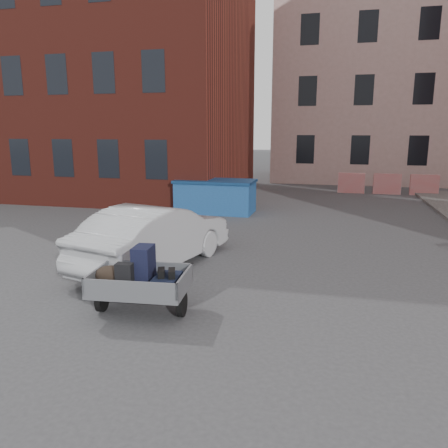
# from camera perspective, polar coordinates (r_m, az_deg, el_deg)

# --- Properties ---
(ground) EXTENTS (120.00, 120.00, 0.00)m
(ground) POSITION_cam_1_polar(r_m,az_deg,el_deg) (8.37, 2.67, -9.78)
(ground) COLOR #38383A
(ground) RESTS_ON ground
(building_brick) EXTENTS (12.00, 10.00, 14.00)m
(building_brick) POSITION_cam_1_polar(r_m,az_deg,el_deg) (23.44, -14.01, 21.44)
(building_brick) COLOR #591E16
(building_brick) RESTS_ON ground
(building_pink) EXTENTS (16.00, 8.00, 14.00)m
(building_pink) POSITION_cam_1_polar(r_m,az_deg,el_deg) (30.21, 23.53, 18.68)
(building_pink) COLOR #BB9890
(building_pink) RESTS_ON ground
(far_building) EXTENTS (6.00, 6.00, 8.00)m
(far_building) POSITION_cam_1_polar(r_m,az_deg,el_deg) (36.59, -22.81, 12.73)
(far_building) COLOR maroon
(far_building) RESTS_ON ground
(barriers) EXTENTS (4.70, 0.18, 1.00)m
(barriers) POSITION_cam_1_polar(r_m,az_deg,el_deg) (22.94, 20.54, 4.92)
(barriers) COLOR red
(barriers) RESTS_ON ground
(trailer) EXTENTS (1.69, 1.87, 1.20)m
(trailer) POSITION_cam_1_polar(r_m,az_deg,el_deg) (7.69, -10.93, -7.23)
(trailer) COLOR black
(trailer) RESTS_ON ground
(dumpster) EXTENTS (3.02, 1.60, 1.25)m
(dumpster) POSITION_cam_1_polar(r_m,az_deg,el_deg) (16.74, -1.13, 3.68)
(dumpster) COLOR #1D4D8D
(dumpster) RESTS_ON ground
(silver_car) EXTENTS (2.58, 4.66, 1.45)m
(silver_car) POSITION_cam_1_polar(r_m,az_deg,el_deg) (10.22, -8.97, -1.54)
(silver_car) COLOR #ABAEB2
(silver_car) RESTS_ON ground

